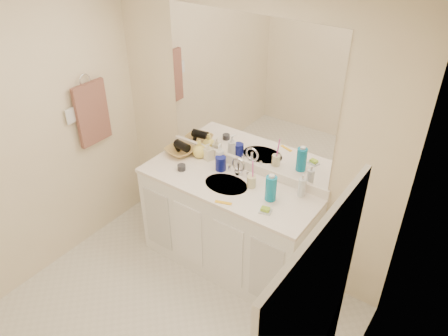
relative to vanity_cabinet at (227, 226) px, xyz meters
name	(u,v)px	position (x,y,z in m)	size (l,w,h in m)	color
ceiling	(101,14)	(0.00, -1.02, 1.97)	(2.60, 2.60, 0.02)	white
wall_back	(247,135)	(0.00, 0.28, 0.77)	(2.60, 0.02, 2.40)	#F8E7C2
wall_left	(8,155)	(-1.30, -1.02, 0.77)	(0.02, 2.60, 2.40)	#F8E7C2
wall_right	(332,322)	(1.30, -1.02, 0.77)	(0.02, 2.60, 2.40)	#F8E7C2
vanity_cabinet	(227,226)	(0.00, 0.00, 0.00)	(1.50, 0.55, 0.85)	white
countertop	(228,184)	(0.00, 0.00, 0.44)	(1.52, 0.57, 0.03)	white
backsplash	(245,165)	(0.00, 0.26, 0.50)	(1.52, 0.03, 0.08)	white
sink_basin	(226,185)	(0.00, -0.02, 0.44)	(0.37, 0.37, 0.02)	#B2AA9C
faucet	(239,168)	(0.00, 0.16, 0.51)	(0.02, 0.02, 0.11)	silver
mirror	(248,94)	(0.00, 0.27, 1.14)	(1.48, 0.01, 1.20)	white
blue_mug	(221,163)	(-0.16, 0.13, 0.52)	(0.09, 0.09, 0.12)	navy
tan_cup	(251,182)	(0.18, 0.07, 0.50)	(0.07, 0.07, 0.10)	beige
toothbrush	(253,171)	(0.19, 0.07, 0.60)	(0.01, 0.01, 0.20)	#FA41B9
mouthwash_bottle	(271,188)	(0.39, 0.01, 0.56)	(0.09, 0.09, 0.20)	#0D7CA6
clear_pump_bottle	(302,187)	(0.56, 0.19, 0.53)	(0.06, 0.06, 0.15)	white
soap_dish	(265,211)	(0.44, -0.15, 0.46)	(0.09, 0.07, 0.01)	silver
green_soap	(265,209)	(0.44, -0.15, 0.48)	(0.06, 0.05, 0.02)	#91BE2E
orange_comb	(223,203)	(0.12, -0.24, 0.46)	(0.13, 0.03, 0.01)	yellow
dark_jar	(182,167)	(-0.43, -0.07, 0.48)	(0.07, 0.07, 0.05)	#2B2C31
soap_bottle_white	(220,155)	(-0.20, 0.17, 0.56)	(0.08, 0.08, 0.21)	white
soap_bottle_cream	(209,152)	(-0.34, 0.20, 0.53)	(0.07, 0.07, 0.16)	beige
soap_bottle_yellow	(199,149)	(-0.44, 0.19, 0.54)	(0.13, 0.13, 0.16)	#F9E160
wicker_basket	(181,151)	(-0.60, 0.13, 0.49)	(0.25, 0.25, 0.06)	#B28A47
hair_dryer	(182,146)	(-0.58, 0.13, 0.54)	(0.08, 0.08, 0.15)	black
towel_ring	(85,80)	(-1.27, -0.25, 1.12)	(0.11, 0.11, 0.01)	silver
hand_towel	(92,113)	(-1.25, -0.25, 0.82)	(0.04, 0.32, 0.55)	brown
switch_plate	(70,116)	(-1.27, -0.45, 0.88)	(0.01, 0.09, 0.13)	white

